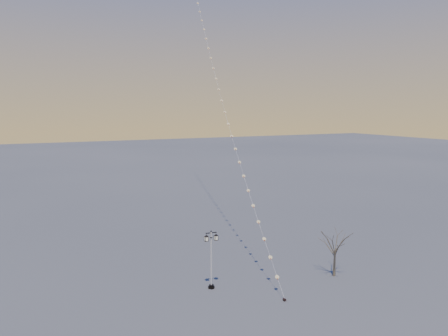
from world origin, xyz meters
TOP-DOWN VIEW (x-y plane):
  - ground at (0.00, 0.00)m, footprint 300.00×300.00m
  - street_lamp at (-1.19, 3.06)m, footprint 1.09×0.48m
  - bare_tree at (8.30, 0.96)m, footprint 2.23×2.23m
  - kite_train at (6.89, 19.47)m, footprint 9.48×41.35m

SIDE VIEW (x-z plane):
  - ground at x=0.00m, z-range 0.00..0.00m
  - street_lamp at x=-1.19m, z-range 0.23..4.53m
  - bare_tree at x=8.30m, z-range 0.72..4.42m
  - kite_train at x=6.89m, z-range -0.11..36.00m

